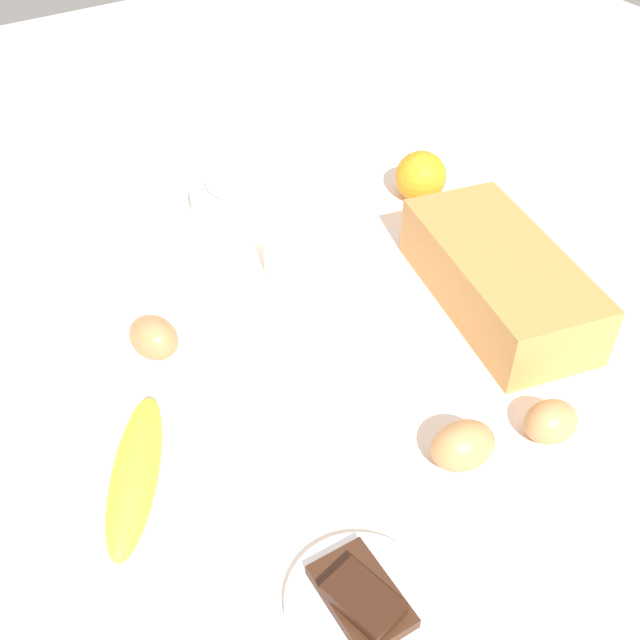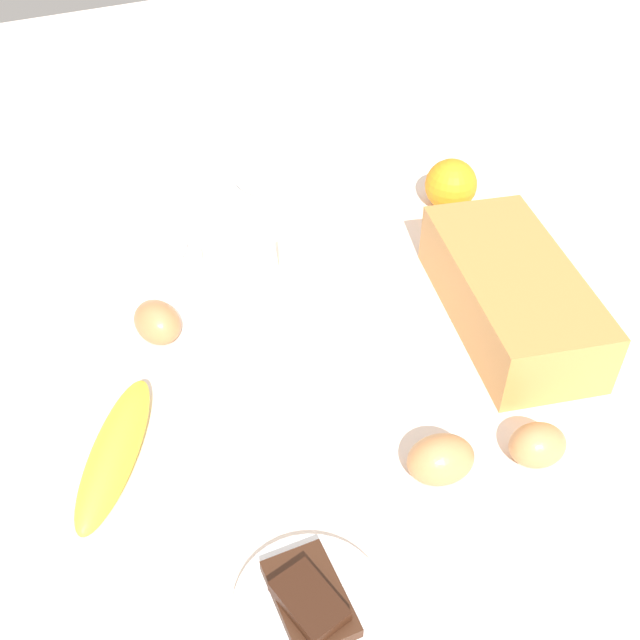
# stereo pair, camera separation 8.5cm
# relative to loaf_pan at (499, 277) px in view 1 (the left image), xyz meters

# --- Properties ---
(ground_plane) EXTENTS (2.40, 2.40, 0.02)m
(ground_plane) POSITION_rel_loaf_pan_xyz_m (-0.05, -0.22, -0.05)
(ground_plane) COLOR beige
(loaf_pan) EXTENTS (0.30, 0.19, 0.08)m
(loaf_pan) POSITION_rel_loaf_pan_xyz_m (0.00, 0.00, 0.00)
(loaf_pan) COLOR #B77A3D
(loaf_pan) RESTS_ON ground_plane
(flour_bowl) EXTENTS (0.16, 0.16, 0.07)m
(flour_bowl) POSITION_rel_loaf_pan_xyz_m (-0.35, -0.16, -0.01)
(flour_bowl) COLOR white
(flour_bowl) RESTS_ON ground_plane
(sugar_bowl) EXTENTS (0.14, 0.14, 0.06)m
(sugar_bowl) POSITION_rel_loaf_pan_xyz_m (-0.26, -0.37, -0.01)
(sugar_bowl) COLOR white
(sugar_bowl) RESTS_ON ground_plane
(banana) EXTENTS (0.18, 0.14, 0.04)m
(banana) POSITION_rel_loaf_pan_xyz_m (0.02, -0.48, -0.02)
(banana) COLOR yellow
(banana) RESTS_ON ground_plane
(orange_fruit) EXTENTS (0.07, 0.07, 0.07)m
(orange_fruit) POSITION_rel_loaf_pan_xyz_m (-0.24, 0.07, -0.00)
(orange_fruit) COLOR orange
(orange_fruit) RESTS_ON ground_plane
(butter_block) EXTENTS (0.10, 0.09, 0.06)m
(butter_block) POSITION_rel_loaf_pan_xyz_m (-0.17, -0.17, -0.01)
(butter_block) COLOR #F4EDB2
(butter_block) RESTS_ON ground_plane
(egg_near_butter) EXTENTS (0.07, 0.06, 0.05)m
(egg_near_butter) POSITION_rel_loaf_pan_xyz_m (-0.14, -0.39, -0.02)
(egg_near_butter) COLOR #A46E43
(egg_near_butter) RESTS_ON ground_plane
(egg_beside_bowl) EXTENTS (0.06, 0.07, 0.05)m
(egg_beside_bowl) POSITION_rel_loaf_pan_xyz_m (0.19, -0.10, -0.02)
(egg_beside_bowl) COLOR #B37949
(egg_beside_bowl) RESTS_ON ground_plane
(egg_loose) EXTENTS (0.06, 0.07, 0.05)m
(egg_loose) POSITION_rel_loaf_pan_xyz_m (0.16, -0.20, -0.02)
(egg_loose) COLOR #B27849
(egg_loose) RESTS_ON ground_plane
(chocolate_plate) EXTENTS (0.13, 0.13, 0.03)m
(chocolate_plate) POSITION_rel_loaf_pan_xyz_m (0.24, -0.37, -0.03)
(chocolate_plate) COLOR white
(chocolate_plate) RESTS_ON ground_plane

